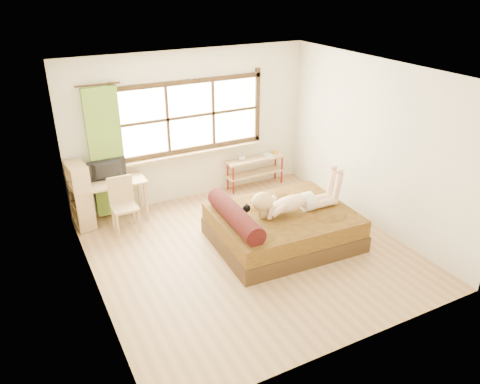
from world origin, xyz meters
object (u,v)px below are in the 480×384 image
kitten (239,212)px  bookshelf (81,195)px  bed (280,226)px  woman (294,193)px  pipe_shelf (256,165)px  chair (123,201)px  desk (110,187)px

kitten → bookshelf: 2.68m
bed → bookshelf: bearing=146.1°
woman → pipe_shelf: bearing=78.9°
woman → chair: woman is taller
woman → pipe_shelf: 2.19m
bed → kitten: bed is taller
bed → bookshelf: size_ratio=1.92×
chair → pipe_shelf: 2.78m
woman → kitten: bearing=172.7°
pipe_shelf → chair: bearing=-171.0°
woman → bookshelf: size_ratio=1.30×
desk → bookshelf: bookshelf is taller
bed → kitten: size_ratio=6.89×
kitten → bookshelf: size_ratio=0.28×
desk → chair: (0.10, -0.37, -0.12)m
pipe_shelf → bookshelf: (-3.33, -0.11, 0.13)m
bed → kitten: 0.77m
desk → chair: 0.40m
desk → pipe_shelf: desk is taller
chair → kitten: bearing=-45.8°
woman → desk: bearing=142.3°
kitten → pipe_shelf: 2.39m
kitten → chair: 2.00m
chair → pipe_shelf: (2.74, 0.49, -0.06)m
woman → desk: (-2.34, 1.97, -0.22)m
bed → woman: bearing=-12.1°
desk → pipe_shelf: 2.85m
bed → pipe_shelf: bed is taller
bed → woman: woman is taller
bed → chair: (-2.03, 1.55, 0.22)m
woman → desk: size_ratio=1.27×
pipe_shelf → bookshelf: bookshelf is taller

